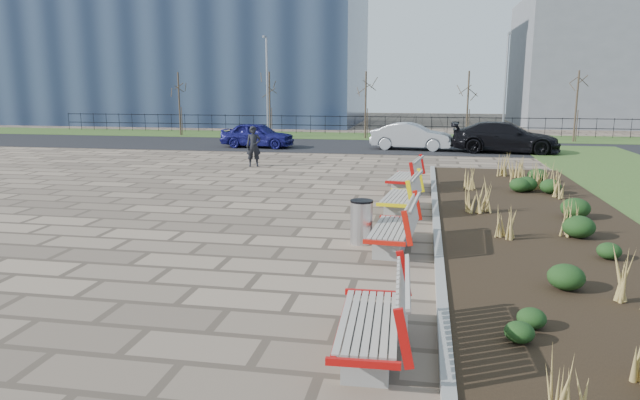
% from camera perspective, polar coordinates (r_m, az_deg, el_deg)
% --- Properties ---
extents(ground, '(120.00, 120.00, 0.00)m').
position_cam_1_polar(ground, '(9.63, -12.22, -8.44)').
color(ground, '#86715C').
rests_on(ground, ground).
extents(planting_bed, '(4.50, 18.00, 0.10)m').
position_cam_1_polar(planting_bed, '(13.97, 21.13, -2.51)').
color(planting_bed, black).
rests_on(planting_bed, ground).
extents(planting_curb, '(0.16, 18.00, 0.15)m').
position_cam_1_polar(planting_curb, '(13.71, 11.54, -2.11)').
color(planting_curb, gray).
rests_on(planting_curb, ground).
extents(grass_verge_far, '(80.00, 5.00, 0.04)m').
position_cam_1_polar(grass_verge_far, '(36.66, 4.77, 6.37)').
color(grass_verge_far, '#33511E').
rests_on(grass_verge_far, ground).
extents(road, '(80.00, 7.00, 0.02)m').
position_cam_1_polar(road, '(30.72, 3.65, 5.39)').
color(road, black).
rests_on(road, ground).
extents(bench_a, '(0.98, 2.13, 1.00)m').
position_cam_1_polar(bench_a, '(7.00, 4.93, -11.57)').
color(bench_a, '#BD0E0C').
rests_on(bench_a, ground).
extents(bench_b, '(1.05, 2.16, 1.00)m').
position_cam_1_polar(bench_b, '(11.39, 7.18, -2.53)').
color(bench_b, red).
rests_on(bench_b, ground).
extents(bench_c, '(1.13, 2.19, 1.00)m').
position_cam_1_polar(bench_c, '(14.65, 7.94, 0.58)').
color(bench_c, yellow).
rests_on(bench_c, ground).
extents(bench_d, '(1.16, 2.20, 1.00)m').
position_cam_1_polar(bench_d, '(17.86, 8.41, 2.51)').
color(bench_d, '#B10C0B').
rests_on(bench_d, ground).
extents(litter_bin, '(0.46, 0.46, 0.90)m').
position_cam_1_polar(litter_bin, '(11.80, 4.16, -2.24)').
color(litter_bin, '#B2B2B7').
rests_on(litter_bin, ground).
extents(pedestrian, '(0.68, 0.54, 1.62)m').
position_cam_1_polar(pedestrian, '(23.14, -6.66, 5.35)').
color(pedestrian, black).
rests_on(pedestrian, ground).
extents(car_blue, '(3.93, 1.84, 1.30)m').
position_cam_1_polar(car_blue, '(30.14, -6.27, 6.49)').
color(car_blue, navy).
rests_on(car_blue, road).
extents(car_silver, '(4.19, 1.88, 1.33)m').
position_cam_1_polar(car_silver, '(29.28, 9.15, 6.30)').
color(car_silver, '#95989C').
rests_on(car_silver, road).
extents(car_black, '(5.23, 2.47, 1.47)m').
position_cam_1_polar(car_black, '(29.03, 17.99, 5.99)').
color(car_black, black).
rests_on(car_black, road).
extents(tree_a, '(1.40, 1.40, 4.00)m').
position_cam_1_polar(tree_a, '(38.18, -13.89, 9.32)').
color(tree_a, '#4C3D2D').
rests_on(tree_a, grass_verge_far).
extents(tree_b, '(1.40, 1.40, 4.00)m').
position_cam_1_polar(tree_b, '(36.15, -5.05, 9.50)').
color(tree_b, '#4C3D2D').
rests_on(tree_b, grass_verge_far).
extents(tree_c, '(1.40, 1.40, 4.00)m').
position_cam_1_polar(tree_c, '(35.04, 4.58, 9.45)').
color(tree_c, '#4C3D2D').
rests_on(tree_c, grass_verge_far).
extents(tree_d, '(1.40, 1.40, 4.00)m').
position_cam_1_polar(tree_d, '(34.94, 14.54, 9.12)').
color(tree_d, '#4C3D2D').
rests_on(tree_d, grass_verge_far).
extents(tree_e, '(1.40, 1.40, 4.00)m').
position_cam_1_polar(tree_e, '(35.86, 24.25, 8.54)').
color(tree_e, '#4C3D2D').
rests_on(tree_e, grass_verge_far).
extents(lamp_west, '(0.24, 0.60, 6.00)m').
position_cam_1_polar(lamp_west, '(35.65, -5.30, 11.08)').
color(lamp_west, gray).
rests_on(lamp_west, grass_verge_far).
extents(lamp_east, '(0.24, 0.60, 6.00)m').
position_cam_1_polar(lamp_east, '(34.62, 18.04, 10.57)').
color(lamp_east, gray).
rests_on(lamp_east, grass_verge_far).
extents(railing_fence, '(44.00, 0.10, 1.20)m').
position_cam_1_polar(railing_fence, '(38.10, 5.01, 7.49)').
color(railing_fence, black).
rests_on(railing_fence, grass_verge_far).
extents(building_glass, '(40.00, 14.00, 15.00)m').
position_cam_1_polar(building_glass, '(54.86, -18.11, 15.35)').
color(building_glass, '#192338').
rests_on(building_glass, ground).
extents(building_grey, '(18.00, 12.00, 10.00)m').
position_cam_1_polar(building_grey, '(52.98, 29.12, 11.94)').
color(building_grey, slate).
rests_on(building_grey, ground).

